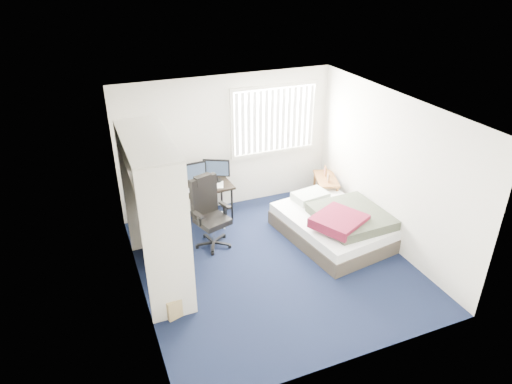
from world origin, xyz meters
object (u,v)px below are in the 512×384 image
object	(u,v)px
office_chair	(210,219)
nightstand	(326,181)
desk	(193,185)
bed	(336,224)

from	to	relation	value
office_chair	nightstand	world-z (taller)	office_chair
desk	nightstand	distance (m)	2.55
desk	bed	xyz separation A→B (m)	(2.04, -1.47, -0.44)
desk	nightstand	world-z (taller)	desk
office_chair	bed	world-z (taller)	office_chair
desk	nightstand	bearing A→B (deg)	-6.54
desk	bed	size ratio (longest dim) A/B	0.67
desk	office_chair	distance (m)	0.88
desk	office_chair	bearing A→B (deg)	-87.40
office_chair	desk	bearing A→B (deg)	92.60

